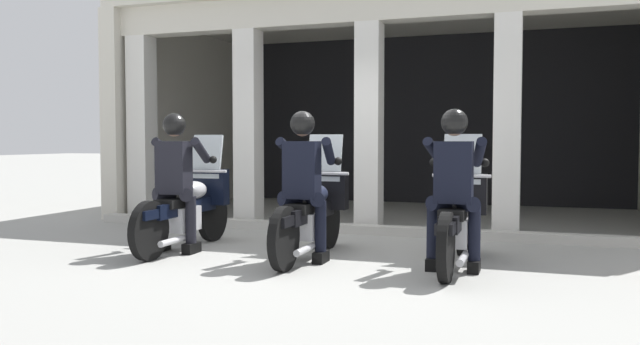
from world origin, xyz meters
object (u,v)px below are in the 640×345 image
Objects in this scene: police_officer_left at (175,170)px; motorcycle_center at (312,211)px; police_officer_center at (303,173)px; motorcycle_left at (189,206)px; police_officer_right at (454,175)px; motorcycle_right at (457,217)px.

motorcycle_center is (1.56, 0.24, -0.44)m from police_officer_left.
police_officer_left and police_officer_center have the same top height.
police_officer_right reaches higher than motorcycle_left.
police_officer_right is (1.56, 0.02, -0.00)m from police_officer_center.
motorcycle_right is at bearing -1.86° from motorcycle_center.
police_officer_right is (3.12, -0.02, 0.00)m from police_officer_left.
motorcycle_left is 0.52m from police_officer_left.
police_officer_center reaches higher than motorcycle_left.
motorcycle_center and motorcycle_right have the same top height.
police_officer_center is at bearing -11.60° from police_officer_left.
motorcycle_center is 1.29× the size of police_officer_center.
motorcycle_center is at bearing -11.60° from motorcycle_left.
police_officer_left is at bearing 176.77° from motorcycle_right.
motorcycle_right is at bearing -10.43° from motorcycle_left.
motorcycle_right is (1.56, 0.30, -0.44)m from police_officer_center.
police_officer_left reaches higher than motorcycle_left.
police_officer_center is 1.00× the size of police_officer_right.
police_officer_center is 1.65m from motorcycle_right.
motorcycle_left is at bearing 175.81° from motorcycle_center.
police_officer_center reaches higher than motorcycle_right.
police_officer_right is (-0.00, -0.28, 0.44)m from motorcycle_right.
motorcycle_center is at bearing 162.43° from police_officer_right.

